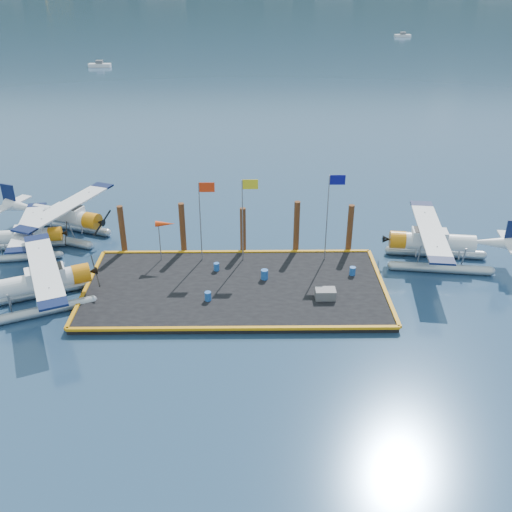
{
  "coord_description": "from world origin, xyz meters",
  "views": [
    {
      "loc": [
        1.05,
        -33.2,
        20.06
      ],
      "look_at": [
        1.44,
        2.0,
        1.62
      ],
      "focal_mm": 40.0,
      "sensor_mm": 36.0,
      "label": 1
    }
  ],
  "objects_px": {
    "drum_3": "(208,296)",
    "piling_4": "(350,230)",
    "seaplane_d": "(434,244)",
    "piling_1": "(183,230)",
    "flagpole_yellow": "(245,208)",
    "windsock": "(165,225)",
    "drum_2": "(264,274)",
    "piling_2": "(243,232)",
    "seaplane_c": "(64,218)",
    "drum_5": "(217,267)",
    "piling_3": "(296,228)",
    "seaplane_a": "(40,284)",
    "flagpole_red": "(203,209)",
    "crate": "(325,294)",
    "flagpole_blue": "(331,205)",
    "drum_4": "(352,271)",
    "piling_0": "(122,231)",
    "seaplane_b": "(25,238)"
  },
  "relations": [
    {
      "from": "flagpole_blue",
      "to": "piling_1",
      "type": "height_order",
      "value": "flagpole_blue"
    },
    {
      "from": "seaplane_d",
      "to": "piling_2",
      "type": "relative_size",
      "value": 2.82
    },
    {
      "from": "seaplane_b",
      "to": "drum_5",
      "type": "xyz_separation_m",
      "value": [
        14.59,
        -3.39,
        -0.7
      ]
    },
    {
      "from": "drum_5",
      "to": "flagpole_red",
      "type": "relative_size",
      "value": 0.09
    },
    {
      "from": "flagpole_red",
      "to": "drum_4",
      "type": "bearing_deg",
      "value": -12.76
    },
    {
      "from": "windsock",
      "to": "seaplane_a",
      "type": "bearing_deg",
      "value": -143.33
    },
    {
      "from": "seaplane_c",
      "to": "crate",
      "type": "bearing_deg",
      "value": 84.36
    },
    {
      "from": "drum_3",
      "to": "piling_4",
      "type": "relative_size",
      "value": 0.15
    },
    {
      "from": "drum_2",
      "to": "drum_3",
      "type": "distance_m",
      "value": 4.62
    },
    {
      "from": "drum_3",
      "to": "piling_2",
      "type": "xyz_separation_m",
      "value": [
        2.21,
        7.2,
        1.2
      ]
    },
    {
      "from": "seaplane_d",
      "to": "drum_3",
      "type": "xyz_separation_m",
      "value": [
        -16.14,
        -5.49,
        -0.95
      ]
    },
    {
      "from": "drum_5",
      "to": "piling_4",
      "type": "relative_size",
      "value": 0.14
    },
    {
      "from": "windsock",
      "to": "drum_2",
      "type": "bearing_deg",
      "value": -22.21
    },
    {
      "from": "flagpole_yellow",
      "to": "piling_4",
      "type": "xyz_separation_m",
      "value": [
        7.8,
        1.6,
        -2.51
      ]
    },
    {
      "from": "windsock",
      "to": "piling_2",
      "type": "distance_m",
      "value": 5.9
    },
    {
      "from": "drum_3",
      "to": "crate",
      "type": "xyz_separation_m",
      "value": [
        7.61,
        0.17,
        0.03
      ]
    },
    {
      "from": "crate",
      "to": "piling_2",
      "type": "height_order",
      "value": "piling_2"
    },
    {
      "from": "windsock",
      "to": "flagpole_red",
      "type": "bearing_deg",
      "value": 0.0
    },
    {
      "from": "seaplane_a",
      "to": "piling_0",
      "type": "bearing_deg",
      "value": 127.54
    },
    {
      "from": "seaplane_c",
      "to": "flagpole_red",
      "type": "height_order",
      "value": "flagpole_red"
    },
    {
      "from": "piling_2",
      "to": "seaplane_a",
      "type": "bearing_deg",
      "value": -151.2
    },
    {
      "from": "windsock",
      "to": "seaplane_c",
      "type": "bearing_deg",
      "value": 151.14
    },
    {
      "from": "seaplane_c",
      "to": "flagpole_blue",
      "type": "height_order",
      "value": "flagpole_blue"
    },
    {
      "from": "drum_4",
      "to": "piling_1",
      "type": "xyz_separation_m",
      "value": [
        -12.17,
        3.97,
        1.4
      ]
    },
    {
      "from": "piling_0",
      "to": "piling_3",
      "type": "relative_size",
      "value": 0.93
    },
    {
      "from": "seaplane_c",
      "to": "piling_0",
      "type": "height_order",
      "value": "piling_0"
    },
    {
      "from": "seaplane_d",
      "to": "piling_1",
      "type": "xyz_separation_m",
      "value": [
        -18.43,
        1.72,
        0.45
      ]
    },
    {
      "from": "flagpole_red",
      "to": "windsock",
      "type": "xyz_separation_m",
      "value": [
        -2.73,
        0.0,
        -1.17
      ]
    },
    {
      "from": "drum_4",
      "to": "flagpole_yellow",
      "type": "distance_m",
      "value": 8.71
    },
    {
      "from": "seaplane_c",
      "to": "piling_3",
      "type": "distance_m",
      "value": 18.59
    },
    {
      "from": "piling_4",
      "to": "seaplane_a",
      "type": "bearing_deg",
      "value": -161.25
    },
    {
      "from": "crate",
      "to": "piling_2",
      "type": "bearing_deg",
      "value": 127.5
    },
    {
      "from": "piling_2",
      "to": "piling_4",
      "type": "distance_m",
      "value": 8.0
    },
    {
      "from": "drum_5",
      "to": "piling_2",
      "type": "xyz_separation_m",
      "value": [
        1.86,
        3.21,
        1.22
      ]
    },
    {
      "from": "flagpole_yellow",
      "to": "piling_2",
      "type": "height_order",
      "value": "flagpole_yellow"
    },
    {
      "from": "flagpole_yellow",
      "to": "seaplane_d",
      "type": "bearing_deg",
      "value": -0.49
    },
    {
      "from": "seaplane_d",
      "to": "piling_4",
      "type": "distance_m",
      "value": 6.18
    },
    {
      "from": "seaplane_a",
      "to": "windsock",
      "type": "distance_m",
      "value": 9.35
    },
    {
      "from": "drum_3",
      "to": "flagpole_blue",
      "type": "distance_m",
      "value": 10.86
    },
    {
      "from": "piling_3",
      "to": "piling_0",
      "type": "bearing_deg",
      "value": 180.0
    },
    {
      "from": "drum_4",
      "to": "piling_4",
      "type": "height_order",
      "value": "piling_4"
    },
    {
      "from": "drum_5",
      "to": "piling_3",
      "type": "height_order",
      "value": "piling_3"
    },
    {
      "from": "piling_4",
      "to": "piling_1",
      "type": "bearing_deg",
      "value": 180.0
    },
    {
      "from": "drum_3",
      "to": "flagpole_red",
      "type": "bearing_deg",
      "value": 95.92
    },
    {
      "from": "piling_0",
      "to": "seaplane_b",
      "type": "bearing_deg",
      "value": 178.63
    },
    {
      "from": "piling_0",
      "to": "piling_1",
      "type": "height_order",
      "value": "piling_1"
    },
    {
      "from": "piling_0",
      "to": "piling_2",
      "type": "bearing_deg",
      "value": 0.0
    },
    {
      "from": "piling_0",
      "to": "piling_3",
      "type": "height_order",
      "value": "piling_3"
    },
    {
      "from": "drum_4",
      "to": "piling_4",
      "type": "xyz_separation_m",
      "value": [
        0.33,
        3.97,
        1.3
      ]
    },
    {
      "from": "drum_4",
      "to": "drum_3",
      "type": "bearing_deg",
      "value": -161.86
    }
  ]
}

